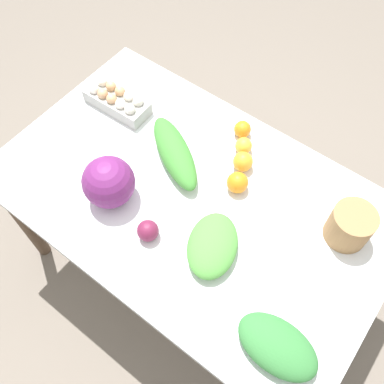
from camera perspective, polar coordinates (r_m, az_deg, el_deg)
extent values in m
plane|color=#70665B|center=(2.23, 0.00, -9.91)|extent=(8.00, 8.00, 0.00)
cube|color=silver|center=(1.59, 0.00, -0.65)|extent=(1.46, 0.90, 0.03)
cylinder|color=brown|center=(2.10, -21.63, -3.42)|extent=(0.06, 0.06, 0.69)
cylinder|color=brown|center=(2.33, -7.50, 10.15)|extent=(0.06, 0.06, 0.69)
cylinder|color=brown|center=(2.02, 22.65, -8.07)|extent=(0.06, 0.06, 0.69)
sphere|color=#6B2366|center=(1.52, -11.06, 1.30)|extent=(0.19, 0.19, 0.19)
cube|color=#A8A8A3|center=(1.84, -9.93, 11.71)|extent=(0.28, 0.12, 0.06)
sphere|color=white|center=(1.77, -7.21, 11.92)|extent=(0.04, 0.04, 0.04)
sphere|color=white|center=(1.80, -8.41, 12.53)|extent=(0.04, 0.04, 0.04)
sphere|color=tan|center=(1.82, -9.59, 13.12)|extent=(0.04, 0.04, 0.04)
sphere|color=tan|center=(1.85, -10.74, 13.69)|extent=(0.04, 0.04, 0.04)
sphere|color=white|center=(1.87, -11.86, 14.23)|extent=(0.04, 0.04, 0.04)
sphere|color=white|center=(1.75, -8.30, 10.87)|extent=(0.04, 0.04, 0.04)
sphere|color=white|center=(1.77, -9.50, 11.50)|extent=(0.04, 0.04, 0.04)
sphere|color=tan|center=(1.80, -10.68, 12.11)|extent=(0.04, 0.04, 0.04)
sphere|color=tan|center=(1.82, -11.83, 12.69)|extent=(0.04, 0.04, 0.04)
sphere|color=white|center=(1.85, -12.95, 13.25)|extent=(0.04, 0.04, 0.04)
cylinder|color=#997047|center=(1.53, 20.33, -4.23)|extent=(0.15, 0.15, 0.14)
ellipsoid|color=#4C933D|center=(1.44, 2.75, -7.11)|extent=(0.25, 0.29, 0.08)
ellipsoid|color=#3D8433|center=(1.63, -2.32, 5.29)|extent=(0.37, 0.29, 0.09)
ellipsoid|color=#337538|center=(1.36, 11.32, -19.50)|extent=(0.26, 0.16, 0.08)
sphere|color=maroon|center=(1.47, -5.91, -5.15)|extent=(0.08, 0.08, 0.08)
sphere|color=orange|center=(1.72, 6.74, 8.32)|extent=(0.07, 0.07, 0.07)
sphere|color=orange|center=(1.62, 6.81, 4.05)|extent=(0.08, 0.08, 0.08)
sphere|color=#F9A833|center=(1.67, 6.89, 6.15)|extent=(0.07, 0.07, 0.07)
sphere|color=orange|center=(1.57, 6.09, 1.27)|extent=(0.08, 0.08, 0.08)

